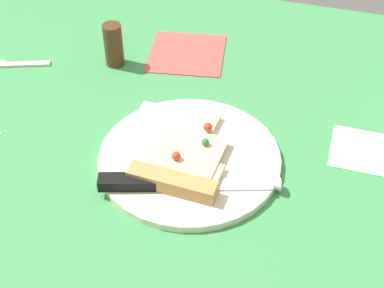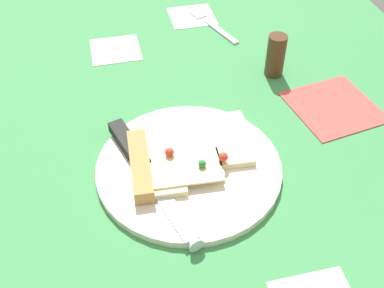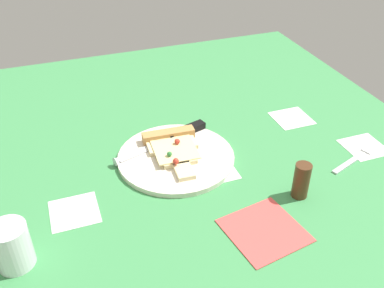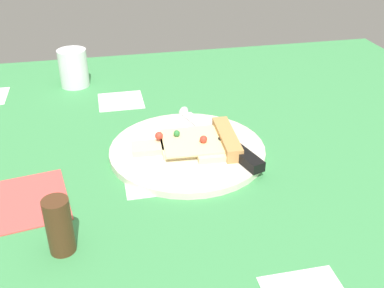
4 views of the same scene
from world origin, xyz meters
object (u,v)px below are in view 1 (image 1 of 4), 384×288
pepper_shaker (113,45)px  fork (0,64)px  plate (189,158)px  pizza_slice (183,164)px  knife (171,183)px  napkin (187,53)px

pepper_shaker → fork: (18.71, 6.34, -3.34)cm
plate → fork: plate is taller
plate → pizza_slice: bearing=87.2°
knife → plate: bearing=157.2°
pepper_shaker → plate: bearing=134.6°
plate → napkin: size_ratio=1.97×
knife → fork: (37.28, -19.37, -1.32)cm
plate → fork: bearing=-19.1°
pizza_slice → napkin: size_ratio=1.37×
plate → pizza_slice: pizza_slice is taller
knife → napkin: knife is taller
plate → knife: bearing=84.2°
knife → pepper_shaker: (18.57, -25.71, 2.02)cm
fork → plate: bearing=-128.9°
pepper_shaker → napkin: (-10.94, -6.29, -3.54)cm
pizza_slice → pepper_shaker: pepper_shaker is taller
pizza_slice → fork: size_ratio=1.19×
pepper_shaker → fork: size_ratio=0.50×
pepper_shaker → napkin: size_ratio=0.58×
fork → napkin: size_ratio=1.15×
knife → fork: bearing=-134.5°
pizza_slice → pepper_shaker: 29.22cm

